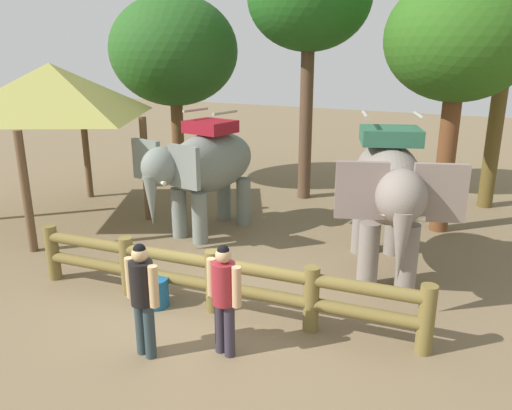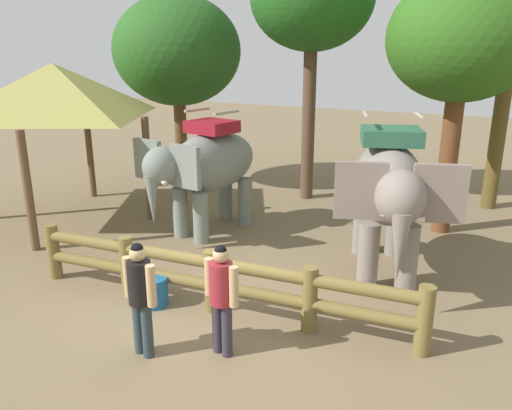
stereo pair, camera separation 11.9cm
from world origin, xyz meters
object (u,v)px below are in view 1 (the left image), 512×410
Objects in this scene: elephant_near_left at (205,166)px; tree_far_left at (459,41)px; tourist_woman_in_black at (224,293)px; feed_bucket at (154,292)px; log_fence at (213,277)px; thatched_shelter at (52,92)px; tree_back_center at (174,52)px; elephant_center at (388,188)px; tourist_man_in_blue at (143,292)px.

elephant_near_left is 0.59× the size of tree_far_left.
tourist_woman_in_black reaches higher than feed_bucket.
elephant_near_left is at bearing 125.34° from tourist_woman_in_black.
log_fence is 7.42m from tree_far_left.
thatched_shelter is 0.87× the size of tree_back_center.
feed_bucket is (-3.11, -2.99, -1.46)m from elephant_center.
tree_back_center reaches higher than log_fence.
elephant_center is at bearing 69.89° from tourist_woman_in_black.
log_fence reaches higher than feed_bucket.
tree_back_center reaches higher than elephant_near_left.
thatched_shelter is (-7.94, -0.40, 1.48)m from elephant_center.
elephant_near_left is at bearing 12.44° from thatched_shelter.
elephant_near_left is 6.81× the size of feed_bucket.
feed_bucket is (-0.80, 1.21, -0.72)m from tourist_man_in_blue.
tree_far_left is (8.55, 3.51, 1.14)m from thatched_shelter.
elephant_near_left is at bearing 174.35° from elephant_center.
thatched_shelter reaches higher than elephant_near_left.
tourist_man_in_blue is 7.14m from thatched_shelter.
tourist_man_in_blue is at bearing -151.14° from tourist_woman_in_black.
tree_far_left is at bearing 58.58° from feed_bucket.
elephant_near_left is 6.18m from tree_far_left.
tourist_woman_in_black is (2.89, -4.08, -0.65)m from elephant_near_left.
tree_back_center is at bearing 122.41° from tourist_man_in_blue.
feed_bucket is (1.13, -3.41, -1.36)m from elephant_near_left.
tree_far_left reaches higher than tourist_woman_in_black.
tree_back_center is at bearing 153.18° from elephant_center.
tourist_woman_in_black is 10.00m from tree_back_center.
log_fence is 2.01× the size of elephant_near_left.
tourist_man_in_blue reaches higher than tourist_woman_in_black.
tree_far_left reaches higher than elephant_near_left.
elephant_near_left reaches higher than log_fence.
elephant_center is 8.55m from tree_back_center.
tree_back_center is at bearing 122.22° from feed_bucket.
elephant_center is at bearing 2.86° from thatched_shelter.
thatched_shelter is (-3.70, -0.82, 1.59)m from elephant_near_left.
thatched_shelter is at bearing -157.70° from tree_far_left.
elephant_center is 7.27× the size of feed_bucket.
tourist_man_in_blue is at bearing -57.59° from tree_back_center.
elephant_near_left is (-2.09, 3.10, 1.00)m from log_fence.
elephant_center is 8.08m from thatched_shelter.
thatched_shelter reaches higher than log_fence.
log_fence is at bearing -50.93° from tree_back_center.
elephant_near_left is 2.06× the size of tourist_woman_in_black.
elephant_near_left is 3.84m from feed_bucket.
log_fence is 3.88m from elephant_near_left.
elephant_near_left is at bearing 112.62° from tourist_man_in_blue.
thatched_shelter is at bearing -177.14° from elephant_center.
elephant_center reaches higher than elephant_near_left.
elephant_center is 4.11m from tree_far_left.
tree_back_center is at bearing 129.10° from tourist_woman_in_black.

